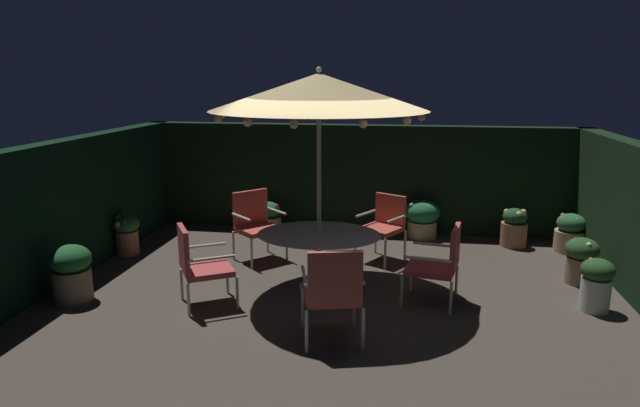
# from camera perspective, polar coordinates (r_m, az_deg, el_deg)

# --- Properties ---
(ground_plane) EXTENTS (7.88, 6.82, 0.02)m
(ground_plane) POSITION_cam_1_polar(r_m,az_deg,el_deg) (7.28, 1.53, -9.50)
(ground_plane) COLOR #463C34
(hedge_backdrop_rear) EXTENTS (7.88, 0.30, 1.91)m
(hedge_backdrop_rear) POSITION_cam_1_polar(r_m,az_deg,el_deg) (10.13, 4.03, 2.62)
(hedge_backdrop_rear) COLOR black
(hedge_backdrop_rear) RESTS_ON ground_plane
(hedge_backdrop_left) EXTENTS (0.30, 6.82, 1.91)m
(hedge_backdrop_left) POSITION_cam_1_polar(r_m,az_deg,el_deg) (8.34, -25.20, -0.86)
(hedge_backdrop_left) COLOR black
(hedge_backdrop_left) RESTS_ON ground_plane
(patio_dining_table) EXTENTS (1.63, 1.35, 0.76)m
(patio_dining_table) POSITION_cam_1_polar(r_m,az_deg,el_deg) (7.33, -0.11, -3.92)
(patio_dining_table) COLOR beige
(patio_dining_table) RESTS_ON ground_plane
(patio_umbrella) EXTENTS (2.74, 2.74, 2.87)m
(patio_umbrella) POSITION_cam_1_polar(r_m,az_deg,el_deg) (7.02, -0.11, 11.28)
(patio_umbrella) COLOR beige
(patio_umbrella) RESTS_ON ground_plane
(patio_chair_north) EXTENTS (0.72, 0.74, 0.99)m
(patio_chair_north) POSITION_cam_1_polar(r_m,az_deg,el_deg) (7.01, 12.14, -5.72)
(patio_chair_north) COLOR beige
(patio_chair_north) RESTS_ON ground_plane
(patio_chair_northeast) EXTENTS (0.78, 0.79, 0.99)m
(patio_chair_northeast) POSITION_cam_1_polar(r_m,az_deg,el_deg) (8.56, 6.57, -1.91)
(patio_chair_northeast) COLOR silver
(patio_chair_northeast) RESTS_ON ground_plane
(patio_chair_east) EXTENTS (0.85, 0.85, 1.05)m
(patio_chair_east) POSITION_cam_1_polar(r_m,az_deg,el_deg) (8.58, -6.57, -1.74)
(patio_chair_east) COLOR beige
(patio_chair_east) RESTS_ON ground_plane
(patio_chair_southeast) EXTENTS (0.81, 0.79, 1.01)m
(patio_chair_southeast) POSITION_cam_1_polar(r_m,az_deg,el_deg) (6.95, -12.30, -5.88)
(patio_chair_southeast) COLOR beige
(patio_chair_southeast) RESTS_ON ground_plane
(patio_chair_south) EXTENTS (0.75, 0.76, 1.07)m
(patio_chair_south) POSITION_cam_1_polar(r_m,az_deg,el_deg) (5.86, 1.34, -8.68)
(patio_chair_south) COLOR silver
(patio_chair_south) RESTS_ON ground_plane
(potted_plant_right_far) EXTENTS (0.39, 0.39, 0.65)m
(potted_plant_right_far) POSITION_cam_1_polar(r_m,az_deg,el_deg) (7.50, 26.35, -7.27)
(potted_plant_right_far) COLOR silver
(potted_plant_right_far) RESTS_ON ground_plane
(potted_plant_back_center) EXTENTS (0.47, 0.47, 0.59)m
(potted_plant_back_center) POSITION_cam_1_polar(r_m,az_deg,el_deg) (9.92, -5.31, -1.58)
(potted_plant_back_center) COLOR olive
(potted_plant_back_center) RESTS_ON ground_plane
(potted_plant_right_near) EXTENTS (0.48, 0.48, 0.62)m
(potted_plant_right_near) POSITION_cam_1_polar(r_m,az_deg,el_deg) (9.79, 24.15, -2.76)
(potted_plant_right_near) COLOR tan
(potted_plant_right_near) RESTS_ON ground_plane
(potted_plant_back_left) EXTENTS (0.42, 0.42, 0.64)m
(potted_plant_back_left) POSITION_cam_1_polar(r_m,az_deg,el_deg) (9.75, 19.19, -2.31)
(potted_plant_back_left) COLOR #A36C4C
(potted_plant_back_left) RESTS_ON ground_plane
(potted_plant_back_right) EXTENTS (0.40, 0.41, 0.64)m
(potted_plant_back_right) POSITION_cam_1_polar(r_m,az_deg,el_deg) (9.28, -19.11, -2.86)
(potted_plant_back_right) COLOR #A75E4A
(potted_plant_back_right) RESTS_ON ground_plane
(potted_plant_front_corner) EXTENTS (0.44, 0.44, 0.64)m
(potted_plant_front_corner) POSITION_cam_1_polar(r_m,az_deg,el_deg) (8.37, 25.09, -5.10)
(potted_plant_front_corner) COLOR olive
(potted_plant_front_corner) RESTS_ON ground_plane
(potted_plant_left_far) EXTENTS (0.60, 0.60, 0.66)m
(potted_plant_left_far) POSITION_cam_1_polar(r_m,az_deg,el_deg) (9.88, 10.38, -1.40)
(potted_plant_left_far) COLOR tan
(potted_plant_left_far) RESTS_ON ground_plane
(potted_plant_left_near) EXTENTS (0.50, 0.50, 0.72)m
(potted_plant_left_near) POSITION_cam_1_polar(r_m,az_deg,el_deg) (7.66, -24.01, -6.39)
(potted_plant_left_near) COLOR #7A6E56
(potted_plant_left_near) RESTS_ON ground_plane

